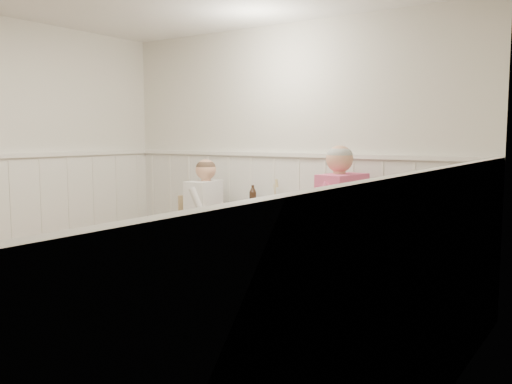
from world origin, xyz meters
TOP-DOWN VIEW (x-y plane):
  - ground_plane at (0.00, 0.00)m, footprint 4.50×4.50m
  - room_shell at (0.00, 0.00)m, footprint 4.04×4.54m
  - wainscot at (0.00, 0.69)m, footprint 4.00×4.49m
  - dining_table at (0.03, 1.84)m, footprint 0.90×0.70m
  - chair_right at (0.86, 1.81)m, footprint 0.53×0.53m
  - chair_left at (-0.79, 1.87)m, footprint 0.56×0.56m
  - man_in_pink at (0.76, 1.83)m, footprint 0.72×0.50m
  - diner_cream at (-0.69, 1.82)m, footprint 0.64×0.45m
  - plate_man at (0.22, 1.81)m, footprint 0.26×0.26m
  - plate_diner at (-0.22, 1.83)m, footprint 0.26×0.26m
  - beer_glass_a at (0.06, 2.03)m, footprint 0.06×0.06m
  - beer_glass_b at (0.00, 2.04)m, footprint 0.06×0.06m
  - beer_bottle at (-0.33, 2.11)m, footprint 0.07×0.07m
  - rolled_napkin at (0.24, 1.53)m, footprint 0.20×0.16m
  - grass_vase at (-0.09, 2.15)m, footprint 0.04×0.04m
  - gingham_mat at (-0.27, 2.01)m, footprint 0.42×0.38m

SIDE VIEW (x-z plane):
  - ground_plane at x=0.00m, z-range 0.00..0.00m
  - chair_left at x=-0.79m, z-range 0.04..0.93m
  - chair_right at x=0.86m, z-range 0.04..1.03m
  - diner_cream at x=-0.69m, z-range -0.10..1.19m
  - man_in_pink at x=0.76m, z-range -0.12..1.34m
  - dining_table at x=0.03m, z-range 0.27..1.02m
  - wainscot at x=0.00m, z-range 0.02..1.36m
  - gingham_mat at x=-0.27m, z-range 0.75..0.76m
  - plate_diner at x=-0.22m, z-range 0.74..0.80m
  - plate_man at x=0.22m, z-range 0.74..0.80m
  - rolled_napkin at x=0.24m, z-range 0.75..0.80m
  - beer_glass_a at x=0.06m, z-range 0.78..0.94m
  - beer_glass_b at x=0.00m, z-range 0.78..0.94m
  - beer_bottle at x=-0.33m, z-range 0.74..1.00m
  - grass_vase at x=-0.09m, z-range 0.73..1.08m
  - room_shell at x=0.00m, z-range 0.22..2.82m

